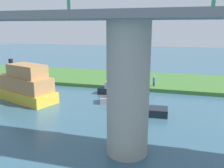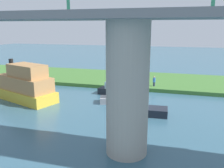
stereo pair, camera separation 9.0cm
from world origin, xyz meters
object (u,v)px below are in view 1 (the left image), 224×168
(skiff_small, at_px, (24,85))
(pontoon_yellow, at_px, (119,98))
(bridge_pylon, at_px, (128,90))
(person_on_bank, at_px, (154,81))
(mooring_post, at_px, (142,83))
(riverboat_paddlewheel, at_px, (141,109))
(houseboat_blue, at_px, (117,90))

(skiff_small, xyz_separation_m, pontoon_yellow, (-11.08, -1.89, -1.22))
(bridge_pylon, relative_size, person_on_bank, 6.39)
(person_on_bank, xyz_separation_m, mooring_post, (1.55, 0.50, -0.21))
(pontoon_yellow, distance_m, riverboat_paddlewheel, 4.28)
(person_on_bank, bearing_deg, mooring_post, 18.05)
(skiff_small, distance_m, riverboat_paddlewheel, 14.21)
(riverboat_paddlewheel, bearing_deg, person_on_bank, -91.13)
(person_on_bank, bearing_deg, bridge_pylon, 90.08)
(bridge_pylon, bearing_deg, skiff_small, -31.37)
(bridge_pylon, bearing_deg, mooring_post, -84.79)
(bridge_pylon, bearing_deg, riverboat_paddlewheel, -88.32)
(bridge_pylon, bearing_deg, pontoon_yellow, -72.94)
(mooring_post, xyz_separation_m, houseboat_blue, (2.75, 3.40, -0.40))
(person_on_bank, bearing_deg, skiff_small, 32.12)
(bridge_pylon, xyz_separation_m, mooring_post, (1.57, -17.23, -3.44))
(skiff_small, distance_m, houseboat_blue, 11.30)
(bridge_pylon, relative_size, mooring_post, 8.96)
(pontoon_yellow, bearing_deg, riverboat_paddlewheel, 135.23)
(bridge_pylon, relative_size, riverboat_paddlewheel, 1.80)
(skiff_small, bearing_deg, pontoon_yellow, -170.32)
(person_on_bank, bearing_deg, pontoon_yellow, 65.48)
(bridge_pylon, relative_size, pontoon_yellow, 1.86)
(skiff_small, relative_size, houseboat_blue, 1.87)
(mooring_post, distance_m, skiff_small, 15.35)
(mooring_post, relative_size, houseboat_blue, 0.19)
(bridge_pylon, distance_m, houseboat_blue, 14.99)
(pontoon_yellow, relative_size, houseboat_blue, 0.92)
(mooring_post, bearing_deg, riverboat_paddlewheel, 97.99)
(houseboat_blue, bearing_deg, person_on_bank, -137.73)
(houseboat_blue, bearing_deg, mooring_post, -128.93)
(skiff_small, height_order, houseboat_blue, skiff_small)
(bridge_pylon, height_order, mooring_post, bridge_pylon)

